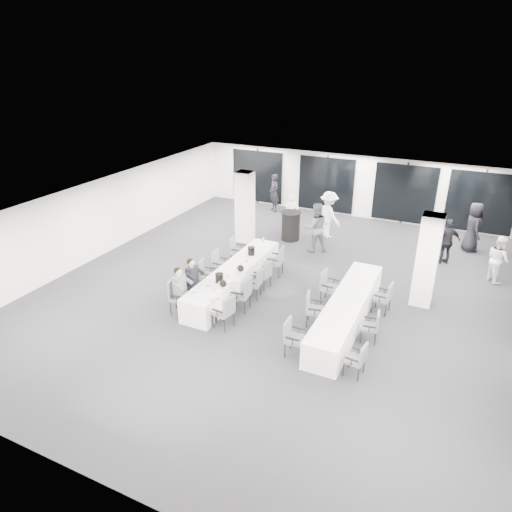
{
  "coord_description": "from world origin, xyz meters",
  "views": [
    {
      "loc": [
        4.85,
        -11.95,
        6.91
      ],
      "look_at": [
        -0.71,
        -0.2,
        1.09
      ],
      "focal_mm": 32.0,
      "sensor_mm": 36.0,
      "label": 1
    }
  ],
  "objects_px": {
    "banquet_table_main": "(235,278)",
    "ice_bucket_near": "(219,278)",
    "chair_main_right_near": "(226,310)",
    "standing_guest_c": "(329,212)",
    "chair_main_right_far": "(277,259)",
    "chair_main_right_fourth": "(264,273)",
    "standing_guest_g": "(274,190)",
    "banquet_table_side": "(347,311)",
    "chair_side_left_far": "(328,285)",
    "chair_main_right_mid": "(255,282)",
    "standing_guest_a": "(292,211)",
    "ice_bucket_far": "(251,251)",
    "chair_main_left_fourth": "(219,263)",
    "standing_guest_d": "(448,239)",
    "standing_guest_h": "(499,256)",
    "chair_side_left_mid": "(313,307)",
    "chair_main_left_far": "(236,249)",
    "chair_side_left_near": "(293,335)",
    "cocktail_table": "(291,226)",
    "chair_side_right_far": "(385,296)",
    "standing_guest_e": "(474,224)",
    "chair_side_right_near": "(358,358)",
    "chair_main_left_near": "(177,294)",
    "standing_guest_b": "(316,224)",
    "chair_side_right_mid": "(372,325)",
    "chair_main_left_mid": "(206,273)",
    "chair_main_right_second": "(243,292)"
  },
  "relations": [
    {
      "from": "standing_guest_b",
      "to": "standing_guest_e",
      "type": "bearing_deg",
      "value": 172.24
    },
    {
      "from": "chair_main_left_mid",
      "to": "standing_guest_h",
      "type": "distance_m",
      "value": 9.48
    },
    {
      "from": "chair_side_left_far",
      "to": "standing_guest_g",
      "type": "distance_m",
      "value": 8.75
    },
    {
      "from": "chair_main_right_near",
      "to": "standing_guest_g",
      "type": "distance_m",
      "value": 10.23
    },
    {
      "from": "standing_guest_a",
      "to": "standing_guest_g",
      "type": "bearing_deg",
      "value": 91.75
    },
    {
      "from": "chair_main_left_mid",
      "to": "chair_main_right_far",
      "type": "xyz_separation_m",
      "value": [
        1.67,
        1.85,
        0.04
      ]
    },
    {
      "from": "chair_side_right_near",
      "to": "ice_bucket_near",
      "type": "height_order",
      "value": "ice_bucket_near"
    },
    {
      "from": "banquet_table_main",
      "to": "ice_bucket_near",
      "type": "height_order",
      "value": "ice_bucket_near"
    },
    {
      "from": "standing_guest_a",
      "to": "chair_main_left_far",
      "type": "bearing_deg",
      "value": -135.51
    },
    {
      "from": "standing_guest_c",
      "to": "standing_guest_e",
      "type": "relative_size",
      "value": 1.01
    },
    {
      "from": "standing_guest_h",
      "to": "ice_bucket_far",
      "type": "height_order",
      "value": "standing_guest_h"
    },
    {
      "from": "standing_guest_c",
      "to": "standing_guest_h",
      "type": "xyz_separation_m",
      "value": [
        6.15,
        -1.43,
        -0.18
      ]
    },
    {
      "from": "chair_main_right_fourth",
      "to": "ice_bucket_far",
      "type": "height_order",
      "value": "ice_bucket_far"
    },
    {
      "from": "chair_side_left_far",
      "to": "chair_main_left_fourth",
      "type": "bearing_deg",
      "value": -86.56
    },
    {
      "from": "chair_side_left_near",
      "to": "chair_side_left_far",
      "type": "bearing_deg",
      "value": 178.23
    },
    {
      "from": "chair_side_right_far",
      "to": "ice_bucket_far",
      "type": "distance_m",
      "value": 4.57
    },
    {
      "from": "chair_main_right_second",
      "to": "chair_main_right_fourth",
      "type": "distance_m",
      "value": 1.5
    },
    {
      "from": "chair_side_right_near",
      "to": "standing_guest_h",
      "type": "bearing_deg",
      "value": -16.71
    },
    {
      "from": "banquet_table_side",
      "to": "chair_main_right_near",
      "type": "bearing_deg",
      "value": -150.36
    },
    {
      "from": "chair_main_right_mid",
      "to": "chair_main_right_far",
      "type": "bearing_deg",
      "value": -6.59
    },
    {
      "from": "banquet_table_main",
      "to": "ice_bucket_near",
      "type": "bearing_deg",
      "value": -86.49
    },
    {
      "from": "standing_guest_c",
      "to": "chair_main_right_far",
      "type": "bearing_deg",
      "value": 116.48
    },
    {
      "from": "chair_main_right_far",
      "to": "standing_guest_d",
      "type": "distance_m",
      "value": 6.1
    },
    {
      "from": "chair_main_right_mid",
      "to": "chair_side_left_far",
      "type": "relative_size",
      "value": 0.92
    },
    {
      "from": "chair_main_right_fourth",
      "to": "standing_guest_g",
      "type": "xyz_separation_m",
      "value": [
        -2.8,
        7.28,
        0.48
      ]
    },
    {
      "from": "chair_main_right_second",
      "to": "chair_side_left_far",
      "type": "xyz_separation_m",
      "value": [
        2.06,
        1.53,
        -0.02
      ]
    },
    {
      "from": "chair_main_right_near",
      "to": "standing_guest_a",
      "type": "xyz_separation_m",
      "value": [
        -1.04,
        7.55,
        0.37
      ]
    },
    {
      "from": "banquet_table_side",
      "to": "chair_side_left_far",
      "type": "distance_m",
      "value": 1.26
    },
    {
      "from": "chair_main_right_near",
      "to": "standing_guest_e",
      "type": "xyz_separation_m",
      "value": [
        5.79,
        8.69,
        0.51
      ]
    },
    {
      "from": "chair_main_left_far",
      "to": "chair_main_right_near",
      "type": "xyz_separation_m",
      "value": [
        1.67,
        -3.82,
        -0.01
      ]
    },
    {
      "from": "chair_main_left_far",
      "to": "chair_side_right_far",
      "type": "bearing_deg",
      "value": 70.9
    },
    {
      "from": "standing_guest_h",
      "to": "chair_side_left_mid",
      "type": "bearing_deg",
      "value": 105.74
    },
    {
      "from": "cocktail_table",
      "to": "chair_side_right_far",
      "type": "bearing_deg",
      "value": -42.51
    },
    {
      "from": "chair_main_right_mid",
      "to": "chair_side_right_mid",
      "type": "xyz_separation_m",
      "value": [
        3.73,
        -0.82,
        -0.03
      ]
    },
    {
      "from": "standing_guest_b",
      "to": "ice_bucket_near",
      "type": "bearing_deg",
      "value": 42.34
    },
    {
      "from": "chair_main_right_far",
      "to": "chair_side_left_near",
      "type": "distance_m",
      "value": 4.43
    },
    {
      "from": "standing_guest_b",
      "to": "standing_guest_e",
      "type": "distance_m",
      "value": 5.91
    },
    {
      "from": "cocktail_table",
      "to": "chair_main_left_fourth",
      "type": "bearing_deg",
      "value": -101.99
    },
    {
      "from": "standing_guest_d",
      "to": "chair_side_right_mid",
      "type": "bearing_deg",
      "value": 45.12
    },
    {
      "from": "chair_side_left_mid",
      "to": "chair_side_left_far",
      "type": "distance_m",
      "value": 1.41
    },
    {
      "from": "chair_main_left_fourth",
      "to": "standing_guest_d",
      "type": "height_order",
      "value": "standing_guest_d"
    },
    {
      "from": "chair_main_right_fourth",
      "to": "chair_side_left_near",
      "type": "bearing_deg",
      "value": -136.21
    },
    {
      "from": "chair_main_left_near",
      "to": "chair_side_left_mid",
      "type": "bearing_deg",
      "value": 90.74
    },
    {
      "from": "banquet_table_side",
      "to": "chair_side_right_far",
      "type": "distance_m",
      "value": 1.32
    },
    {
      "from": "chair_main_right_near",
      "to": "ice_bucket_far",
      "type": "height_order",
      "value": "ice_bucket_far"
    },
    {
      "from": "banquet_table_main",
      "to": "ice_bucket_far",
      "type": "relative_size",
      "value": 18.31
    },
    {
      "from": "banquet_table_main",
      "to": "cocktail_table",
      "type": "relative_size",
      "value": 4.34
    },
    {
      "from": "chair_main_right_near",
      "to": "standing_guest_c",
      "type": "relative_size",
      "value": 0.45
    },
    {
      "from": "chair_side_right_mid",
      "to": "standing_guest_c",
      "type": "relative_size",
      "value": 0.4
    },
    {
      "from": "chair_side_left_far",
      "to": "chair_side_right_near",
      "type": "bearing_deg",
      "value": 32.14
    }
  ]
}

